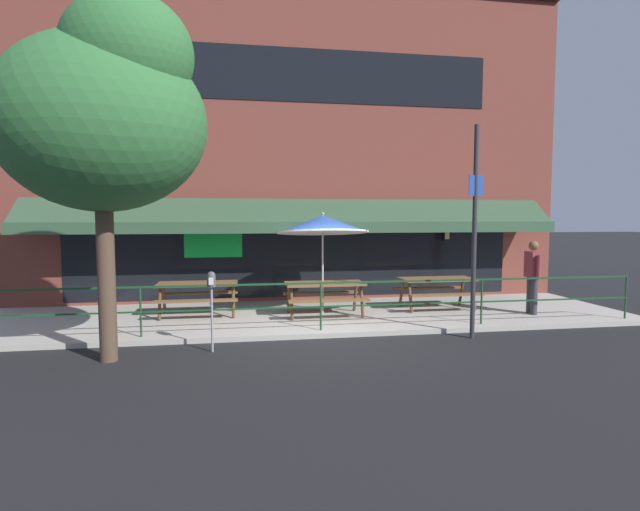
% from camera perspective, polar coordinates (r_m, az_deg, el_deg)
% --- Properties ---
extents(ground_plane, '(120.00, 120.00, 0.00)m').
position_cam_1_polar(ground_plane, '(9.85, 0.39, -9.47)').
color(ground_plane, black).
extents(patio_deck, '(15.00, 4.00, 0.10)m').
position_cam_1_polar(patio_deck, '(11.77, -1.30, -6.92)').
color(patio_deck, '#ADA89E').
rests_on(patio_deck, ground).
extents(restaurant_building, '(15.00, 1.60, 8.69)m').
position_cam_1_polar(restaurant_building, '(13.88, -2.68, 12.48)').
color(restaurant_building, brown).
rests_on(restaurant_building, ground).
extents(patio_railing, '(13.84, 0.04, 0.97)m').
position_cam_1_polar(patio_railing, '(9.98, 0.09, -4.60)').
color(patio_railing, '#194723').
rests_on(patio_railing, patio_deck).
extents(picnic_table_left, '(1.80, 1.42, 0.76)m').
position_cam_1_polar(picnic_table_left, '(11.78, -13.79, -3.80)').
color(picnic_table_left, brown).
rests_on(picnic_table_left, patio_deck).
extents(picnic_table_centre, '(1.80, 1.42, 0.76)m').
position_cam_1_polar(picnic_table_centre, '(11.47, 0.54, -3.89)').
color(picnic_table_centre, brown).
rests_on(picnic_table_centre, patio_deck).
extents(picnic_table_right, '(1.80, 1.42, 0.76)m').
position_cam_1_polar(picnic_table_right, '(12.62, 13.23, -3.24)').
color(picnic_table_right, brown).
rests_on(picnic_table_right, patio_deck).
extents(patio_umbrella_centre, '(2.14, 2.14, 2.39)m').
position_cam_1_polar(patio_umbrella_centre, '(11.62, 0.31, 3.52)').
color(patio_umbrella_centre, '#B7B2A8').
rests_on(patio_umbrella_centre, patio_deck).
extents(pedestrian_walking, '(0.27, 0.62, 1.71)m').
position_cam_1_polar(pedestrian_walking, '(12.63, 23.14, -1.88)').
color(pedestrian_walking, '#333338').
rests_on(pedestrian_walking, patio_deck).
extents(parking_meter_near, '(0.15, 0.16, 1.42)m').
position_cam_1_polar(parking_meter_near, '(8.90, -12.31, -3.54)').
color(parking_meter_near, gray).
rests_on(parking_meter_near, ground).
extents(street_sign_pole, '(0.28, 0.09, 4.11)m').
position_cam_1_polar(street_sign_pole, '(10.05, 17.24, 2.79)').
color(street_sign_pole, '#2D2D33').
rests_on(street_sign_pole, ground).
extents(street_tree_curbside, '(3.31, 2.98, 5.75)m').
position_cam_1_polar(street_tree_curbside, '(8.84, -23.25, 14.88)').
color(street_tree_curbside, brown).
rests_on(street_tree_curbside, ground).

